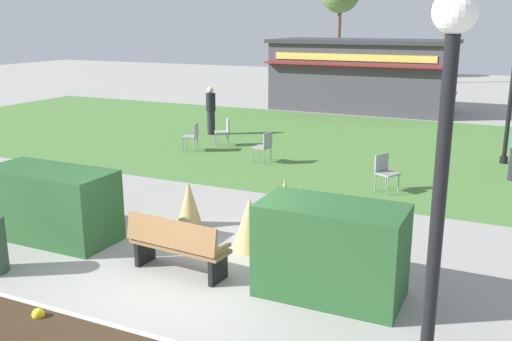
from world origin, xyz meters
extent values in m
plane|color=#999691|center=(0.00, 0.00, 0.00)|extent=(80.00, 80.00, 0.00)
cube|color=#4C7A38|center=(0.00, 10.87, 0.00)|extent=(36.00, 12.00, 0.01)
sphere|color=yellow|center=(-1.02, -1.91, 0.19)|extent=(0.17, 0.17, 0.17)
cube|color=olive|center=(-0.27, 0.35, 0.45)|extent=(1.73, 0.61, 0.06)
cube|color=olive|center=(-0.29, 0.13, 0.73)|extent=(1.70, 0.26, 0.44)
cube|color=black|center=(-1.00, 0.41, 0.23)|extent=(0.11, 0.44, 0.45)
cube|color=black|center=(0.45, 0.30, 0.23)|extent=(0.11, 0.44, 0.45)
cube|color=olive|center=(-1.08, 0.41, 0.57)|extent=(0.09, 0.44, 0.06)
cube|color=olive|center=(0.53, 0.29, 0.57)|extent=(0.09, 0.44, 0.06)
cube|color=#28562B|center=(-3.22, 0.62, 0.66)|extent=(2.46, 1.10, 1.32)
cube|color=#28562B|center=(2.15, 0.62, 0.70)|extent=(2.09, 1.10, 1.40)
cone|color=tan|center=(0.83, 2.07, 0.63)|extent=(0.62, 0.62, 1.27)
cone|color=tan|center=(1.03, 2.31, 0.55)|extent=(0.52, 0.52, 1.10)
cone|color=tan|center=(0.33, 1.67, 0.48)|extent=(0.64, 0.64, 0.97)
cone|color=tan|center=(-1.27, 2.26, 0.46)|extent=(0.51, 0.51, 0.92)
cylinder|color=black|center=(3.90, -2.00, 1.92)|extent=(0.12, 0.12, 3.84)
sphere|color=white|center=(3.90, -2.00, 4.00)|extent=(0.36, 0.36, 0.36)
cylinder|color=black|center=(4.12, 10.48, 0.10)|extent=(0.22, 0.22, 0.20)
cylinder|color=black|center=(4.12, 10.48, 1.92)|extent=(0.12, 0.12, 3.84)
cube|color=#47424C|center=(-2.30, 18.86, 1.49)|extent=(7.75, 3.66, 2.98)
cube|color=#333338|center=(-2.30, 18.86, 3.06)|extent=(8.05, 3.96, 0.16)
cube|color=maroon|center=(-2.30, 16.85, 2.15)|extent=(7.85, 0.36, 0.08)
cube|color=#D8CC4C|center=(-2.30, 17.01, 2.45)|extent=(6.97, 0.04, 0.28)
cube|color=gray|center=(-4.29, 9.13, 0.45)|extent=(0.62, 0.62, 0.04)
cube|color=gray|center=(-4.13, 9.25, 0.67)|extent=(0.30, 0.38, 0.44)
cylinder|color=gray|center=(-4.55, 9.17, 0.23)|extent=(0.03, 0.03, 0.45)
cylinder|color=gray|center=(-4.33, 8.86, 0.23)|extent=(0.03, 0.03, 0.45)
cylinder|color=gray|center=(-4.25, 9.40, 0.23)|extent=(0.03, 0.03, 0.45)
cylinder|color=gray|center=(-4.02, 9.09, 0.23)|extent=(0.03, 0.03, 0.45)
cube|color=gray|center=(-4.81, 8.04, 0.45)|extent=(0.55, 0.55, 0.04)
cube|color=gray|center=(-4.62, 8.10, 0.67)|extent=(0.17, 0.43, 0.44)
cylinder|color=gray|center=(-5.05, 8.16, 0.23)|extent=(0.03, 0.03, 0.45)
cylinder|color=gray|center=(-4.94, 7.80, 0.23)|extent=(0.03, 0.03, 0.45)
cylinder|color=gray|center=(-4.69, 8.28, 0.23)|extent=(0.03, 0.03, 0.45)
cylinder|color=gray|center=(-4.58, 7.92, 0.23)|extent=(0.03, 0.03, 0.45)
cube|color=gray|center=(-2.17, 7.62, 0.45)|extent=(0.50, 0.50, 0.04)
cube|color=gray|center=(-1.97, 7.59, 0.67)|extent=(0.10, 0.44, 0.44)
cylinder|color=gray|center=(-2.33, 7.83, 0.23)|extent=(0.03, 0.03, 0.45)
cylinder|color=gray|center=(-2.38, 7.45, 0.23)|extent=(0.03, 0.03, 0.45)
cylinder|color=gray|center=(-1.95, 7.78, 0.23)|extent=(0.03, 0.03, 0.45)
cylinder|color=gray|center=(-2.01, 7.40, 0.23)|extent=(0.03, 0.03, 0.45)
cube|color=gray|center=(1.74, 6.23, 0.45)|extent=(0.60, 0.60, 0.04)
cube|color=gray|center=(1.56, 6.32, 0.67)|extent=(0.25, 0.41, 0.44)
cylinder|color=gray|center=(1.81, 5.97, 0.23)|extent=(0.03, 0.03, 0.45)
cylinder|color=gray|center=(1.99, 6.30, 0.23)|extent=(0.03, 0.03, 0.45)
cylinder|color=gray|center=(1.48, 6.15, 0.23)|extent=(0.03, 0.03, 0.45)
cylinder|color=gray|center=(1.66, 6.48, 0.23)|extent=(0.03, 0.03, 0.45)
cylinder|color=#23232D|center=(-5.56, 10.67, 0.42)|extent=(0.28, 0.28, 0.85)
cylinder|color=black|center=(-5.56, 10.67, 1.16)|extent=(0.34, 0.34, 0.62)
sphere|color=beige|center=(-5.56, 10.67, 1.58)|extent=(0.22, 0.22, 0.22)
cube|color=maroon|center=(-2.20, 26.31, 0.55)|extent=(4.32, 2.11, 0.60)
cube|color=black|center=(-2.35, 26.30, 0.98)|extent=(2.42, 1.75, 0.44)
cylinder|color=black|center=(-0.97, 27.32, 0.32)|extent=(0.65, 0.27, 0.64)
cylinder|color=black|center=(-0.84, 25.49, 0.32)|extent=(0.65, 0.27, 0.64)
cylinder|color=black|center=(-3.57, 27.13, 0.32)|extent=(0.65, 0.27, 0.64)
cylinder|color=black|center=(-3.43, 25.29, 0.32)|extent=(0.65, 0.27, 0.64)
cylinder|color=brown|center=(-8.05, 33.65, 2.39)|extent=(0.28, 0.28, 4.78)
cylinder|color=brown|center=(-0.59, 32.70, 2.63)|extent=(0.28, 0.28, 5.27)
camera|label=1|loc=(4.45, -6.80, 3.92)|focal=39.93mm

